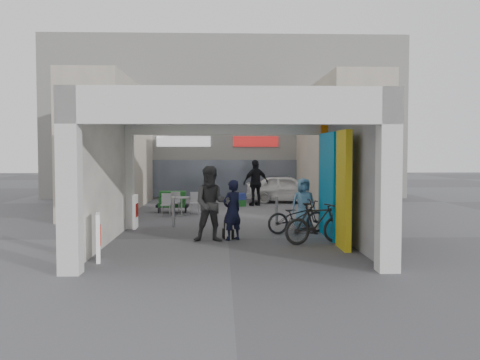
{
  "coord_description": "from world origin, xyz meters",
  "views": [
    {
      "loc": [
        -0.17,
        -14.01,
        2.29
      ],
      "look_at": [
        0.35,
        1.0,
        1.5
      ],
      "focal_mm": 40.0,
      "sensor_mm": 36.0,
      "label": 1
    }
  ],
  "objects_px": {
    "man_with_dog": "(232,210)",
    "man_elderly": "(303,204)",
    "bicycle_rear": "(317,223)",
    "bicycle_front": "(297,217)",
    "man_back_turned": "(212,204)",
    "cafe_set": "(179,207)",
    "white_van": "(287,189)",
    "border_collie": "(228,229)",
    "man_crates": "(256,183)",
    "produce_stand": "(172,204)"
  },
  "relations": [
    {
      "from": "produce_stand",
      "to": "bicycle_front",
      "type": "height_order",
      "value": "bicycle_front"
    },
    {
      "from": "bicycle_front",
      "to": "border_collie",
      "type": "bearing_deg",
      "value": 99.81
    },
    {
      "from": "cafe_set",
      "to": "man_back_turned",
      "type": "height_order",
      "value": "man_back_turned"
    },
    {
      "from": "white_van",
      "to": "border_collie",
      "type": "bearing_deg",
      "value": 173.12
    },
    {
      "from": "cafe_set",
      "to": "man_crates",
      "type": "relative_size",
      "value": 0.68
    },
    {
      "from": "produce_stand",
      "to": "man_back_turned",
      "type": "bearing_deg",
      "value": -70.2
    },
    {
      "from": "bicycle_front",
      "to": "white_van",
      "type": "height_order",
      "value": "white_van"
    },
    {
      "from": "man_crates",
      "to": "white_van",
      "type": "height_order",
      "value": "man_crates"
    },
    {
      "from": "bicycle_rear",
      "to": "bicycle_front",
      "type": "bearing_deg",
      "value": -10.13
    },
    {
      "from": "produce_stand",
      "to": "man_elderly",
      "type": "relative_size",
      "value": 0.79
    },
    {
      "from": "man_elderly",
      "to": "white_van",
      "type": "distance_m",
      "value": 8.37
    },
    {
      "from": "man_with_dog",
      "to": "bicycle_rear",
      "type": "relative_size",
      "value": 0.91
    },
    {
      "from": "man_crates",
      "to": "produce_stand",
      "type": "bearing_deg",
      "value": 11.69
    },
    {
      "from": "produce_stand",
      "to": "man_crates",
      "type": "relative_size",
      "value": 0.61
    },
    {
      "from": "cafe_set",
      "to": "man_elderly",
      "type": "xyz_separation_m",
      "value": [
        3.98,
        -3.76,
        0.47
      ]
    },
    {
      "from": "border_collie",
      "to": "man_back_turned",
      "type": "bearing_deg",
      "value": -150.43
    },
    {
      "from": "man_elderly",
      "to": "man_crates",
      "type": "relative_size",
      "value": 0.77
    },
    {
      "from": "man_with_dog",
      "to": "man_back_turned",
      "type": "bearing_deg",
      "value": -17.68
    },
    {
      "from": "cafe_set",
      "to": "border_collie",
      "type": "bearing_deg",
      "value": -72.73
    },
    {
      "from": "man_with_dog",
      "to": "bicycle_rear",
      "type": "distance_m",
      "value": 2.2
    },
    {
      "from": "man_back_turned",
      "to": "produce_stand",
      "type": "bearing_deg",
      "value": 102.56
    },
    {
      "from": "man_back_turned",
      "to": "bicycle_rear",
      "type": "xyz_separation_m",
      "value": [
        2.61,
        -0.43,
        -0.45
      ]
    },
    {
      "from": "cafe_set",
      "to": "produce_stand",
      "type": "relative_size",
      "value": 1.11
    },
    {
      "from": "man_crates",
      "to": "man_with_dog",
      "type": "bearing_deg",
      "value": 58.75
    },
    {
      "from": "border_collie",
      "to": "cafe_set",
      "type": "bearing_deg",
      "value": 96.39
    },
    {
      "from": "man_with_dog",
      "to": "man_back_turned",
      "type": "xyz_separation_m",
      "value": [
        -0.53,
        -0.2,
        0.18
      ]
    },
    {
      "from": "man_back_turned",
      "to": "cafe_set",
      "type": "bearing_deg",
      "value": 101.41
    },
    {
      "from": "bicycle_rear",
      "to": "white_van",
      "type": "relative_size",
      "value": 0.47
    },
    {
      "from": "produce_stand",
      "to": "border_collie",
      "type": "relative_size",
      "value": 1.76
    },
    {
      "from": "cafe_set",
      "to": "bicycle_front",
      "type": "xyz_separation_m",
      "value": [
        3.67,
        -4.57,
        0.18
      ]
    },
    {
      "from": "bicycle_front",
      "to": "man_with_dog",
      "type": "bearing_deg",
      "value": 104.82
    },
    {
      "from": "man_back_turned",
      "to": "bicycle_front",
      "type": "distance_m",
      "value": 2.77
    },
    {
      "from": "man_crates",
      "to": "bicycle_rear",
      "type": "xyz_separation_m",
      "value": [
        0.9,
        -9.48,
        -0.46
      ]
    },
    {
      "from": "border_collie",
      "to": "man_with_dog",
      "type": "distance_m",
      "value": 0.55
    },
    {
      "from": "border_collie",
      "to": "white_van",
      "type": "xyz_separation_m",
      "value": [
        2.79,
        10.12,
        0.35
      ]
    },
    {
      "from": "man_with_dog",
      "to": "white_van",
      "type": "bearing_deg",
      "value": -143.14
    },
    {
      "from": "man_with_dog",
      "to": "man_elderly",
      "type": "distance_m",
      "value": 2.89
    },
    {
      "from": "man_crates",
      "to": "bicycle_rear",
      "type": "distance_m",
      "value": 9.54
    },
    {
      "from": "produce_stand",
      "to": "man_elderly",
      "type": "distance_m",
      "value": 6.29
    },
    {
      "from": "man_back_turned",
      "to": "white_van",
      "type": "relative_size",
      "value": 0.53
    },
    {
      "from": "border_collie",
      "to": "man_back_turned",
      "type": "xyz_separation_m",
      "value": [
        -0.42,
        -0.36,
        0.69
      ]
    },
    {
      "from": "man_elderly",
      "to": "bicycle_front",
      "type": "bearing_deg",
      "value": -119.72
    },
    {
      "from": "bicycle_rear",
      "to": "cafe_set",
      "type": "bearing_deg",
      "value": 13.96
    },
    {
      "from": "man_back_turned",
      "to": "bicycle_front",
      "type": "xyz_separation_m",
      "value": [
        2.38,
        1.32,
        -0.5
      ]
    },
    {
      "from": "man_with_dog",
      "to": "man_back_turned",
      "type": "height_order",
      "value": "man_back_turned"
    },
    {
      "from": "border_collie",
      "to": "man_elderly",
      "type": "xyz_separation_m",
      "value": [
        2.26,
        1.77,
        0.49
      ]
    },
    {
      "from": "bicycle_front",
      "to": "white_van",
      "type": "bearing_deg",
      "value": -21.62
    },
    {
      "from": "man_elderly",
      "to": "bicycle_rear",
      "type": "xyz_separation_m",
      "value": [
        -0.07,
        -2.56,
        -0.24
      ]
    },
    {
      "from": "man_back_turned",
      "to": "man_with_dog",
      "type": "bearing_deg",
      "value": 19.82
    },
    {
      "from": "cafe_set",
      "to": "man_crates",
      "type": "xyz_separation_m",
      "value": [
        3.01,
        3.16,
        0.7
      ]
    }
  ]
}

